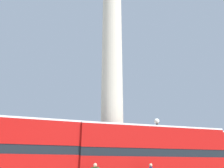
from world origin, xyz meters
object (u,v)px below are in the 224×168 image
object	(u,v)px
equestrian_statue	(190,165)
street_lamp	(158,142)
bus_c	(0,150)
monument_column	(112,71)
bus_a	(153,153)

from	to	relation	value
equestrian_statue	street_lamp	xyz separation A→B (m)	(-8.39, -7.31, 1.80)
street_lamp	bus_c	bearing A→B (deg)	-170.66
monument_column	equestrian_statue	size ratio (longest dim) A/B	4.82
equestrian_statue	street_lamp	size ratio (longest dim) A/B	1.04
bus_a	monument_column	bearing A→B (deg)	115.08
bus_c	equestrian_statue	size ratio (longest dim) A/B	1.98
bus_a	street_lamp	world-z (taller)	street_lamp
monument_column	bus_c	size ratio (longest dim) A/B	2.43
monument_column	bus_c	world-z (taller)	monument_column
street_lamp	bus_a	bearing A→B (deg)	-129.07
bus_a	bus_c	size ratio (longest dim) A/B	1.00
bus_c	street_lamp	distance (m)	12.40
equestrian_statue	street_lamp	world-z (taller)	equestrian_statue
monument_column	equestrian_statue	distance (m)	15.95
monument_column	street_lamp	distance (m)	8.38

